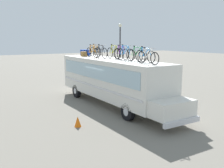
{
  "coord_description": "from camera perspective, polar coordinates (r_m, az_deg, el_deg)",
  "views": [
    {
      "loc": [
        14.31,
        -8.73,
        4.27
      ],
      "look_at": [
        0.18,
        0.0,
        1.39
      ],
      "focal_mm": 41.62,
      "sensor_mm": 36.0,
      "label": 1
    }
  ],
  "objects": [
    {
      "name": "luggage_bag_1",
      "position": [
        20.45,
        -5.93,
        6.87
      ],
      "size": [
        0.64,
        0.55,
        0.46
      ],
      "primitive_type": "cube",
      "color": "#193899",
      "rests_on": "bus"
    },
    {
      "name": "rooftop_bicycle_1",
      "position": [
        19.16,
        -3.7,
        7.18
      ],
      "size": [
        1.69,
        0.44,
        0.94
      ],
      "color": "black",
      "rests_on": "bus"
    },
    {
      "name": "bus",
      "position": [
        16.78,
        0.04,
        1.18
      ],
      "size": [
        11.44,
        2.41,
        3.0
      ],
      "color": "silver",
      "rests_on": "ground"
    },
    {
      "name": "traffic_cone",
      "position": [
        13.02,
        -7.53,
        -8.18
      ],
      "size": [
        0.34,
        0.34,
        0.52
      ],
      "primitive_type": "cone",
      "color": "orange",
      "rests_on": "ground"
    },
    {
      "name": "rooftop_bicycle_2",
      "position": [
        18.14,
        -4.35,
        7.0
      ],
      "size": [
        1.73,
        0.44,
        0.92
      ],
      "color": "black",
      "rests_on": "bus"
    },
    {
      "name": "street_lamp",
      "position": [
        26.74,
        1.79,
        8.34
      ],
      "size": [
        0.35,
        0.35,
        5.81
      ],
      "color": "#38383D",
      "rests_on": "ground"
    },
    {
      "name": "ground_plane",
      "position": [
        17.3,
        -0.31,
        -4.46
      ],
      "size": [
        120.0,
        120.0,
        0.0
      ],
      "primitive_type": "plane",
      "color": "slate"
    },
    {
      "name": "rooftop_bicycle_4",
      "position": [
        16.98,
        0.37,
        6.88
      ],
      "size": [
        1.68,
        0.44,
        0.95
      ],
      "color": "black",
      "rests_on": "bus"
    },
    {
      "name": "rooftop_bicycle_6",
      "position": [
        15.64,
        2.88,
        6.63
      ],
      "size": [
        1.76,
        0.44,
        0.96
      ],
      "color": "black",
      "rests_on": "bus"
    },
    {
      "name": "rooftop_bicycle_3",
      "position": [
        17.52,
        -2.48,
        6.95
      ],
      "size": [
        1.7,
        0.44,
        0.94
      ],
      "color": "black",
      "rests_on": "bus"
    },
    {
      "name": "rooftop_bicycle_5",
      "position": [
        16.45,
        1.96,
        6.74
      ],
      "size": [
        1.68,
        0.44,
        0.92
      ],
      "color": "black",
      "rests_on": "bus"
    },
    {
      "name": "luggage_bag_2",
      "position": [
        19.47,
        -6.2,
        6.57
      ],
      "size": [
        0.5,
        0.33,
        0.36
      ],
      "primitive_type": "cube",
      "color": "olive",
      "rests_on": "bus"
    },
    {
      "name": "rooftop_bicycle_9",
      "position": [
        13.43,
        7.86,
        5.87
      ],
      "size": [
        1.71,
        0.44,
        0.87
      ],
      "color": "black",
      "rests_on": "bus"
    },
    {
      "name": "rooftop_bicycle_8",
      "position": [
        14.42,
        7.25,
        6.18
      ],
      "size": [
        1.71,
        0.44,
        0.89
      ],
      "color": "black",
      "rests_on": "bus"
    },
    {
      "name": "rooftop_bicycle_7",
      "position": [
        15.13,
        5.53,
        6.4
      ],
      "size": [
        1.75,
        0.44,
        0.9
      ],
      "color": "black",
      "rests_on": "bus"
    }
  ]
}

